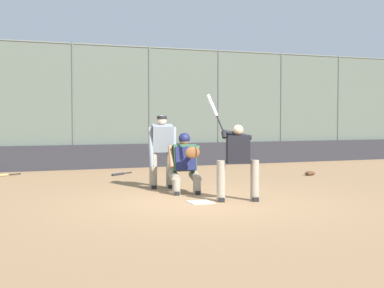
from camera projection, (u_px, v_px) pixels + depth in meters
ground_plane at (200, 202)px, 10.02m from camera, size 160.00×160.00×0.00m
home_plate_marker at (200, 202)px, 10.02m from camera, size 0.43×0.43×0.01m
backstop_fence at (112, 104)px, 16.80m from camera, size 22.06×0.08×3.88m
padding_wall at (113, 156)px, 16.79m from camera, size 21.54×0.18×0.75m
bleachers_beyond at (114, 148)px, 19.44m from camera, size 15.38×2.50×1.48m
batter_at_plate at (237, 160)px, 10.15m from camera, size 0.83×0.82×2.05m
catcher_behind_plate at (185, 162)px, 11.20m from camera, size 0.70×0.85×1.27m
umpire_home at (162, 149)px, 11.97m from camera, size 0.66×0.46×1.64m
spare_bat_near_backstop at (2, 175)px, 14.45m from camera, size 0.79×0.44×0.07m
spare_bat_third_base_side at (119, 174)px, 14.81m from camera, size 0.69×0.54×0.07m
fielding_glove_on_dirt at (310, 173)px, 14.75m from camera, size 0.32×0.24×0.11m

